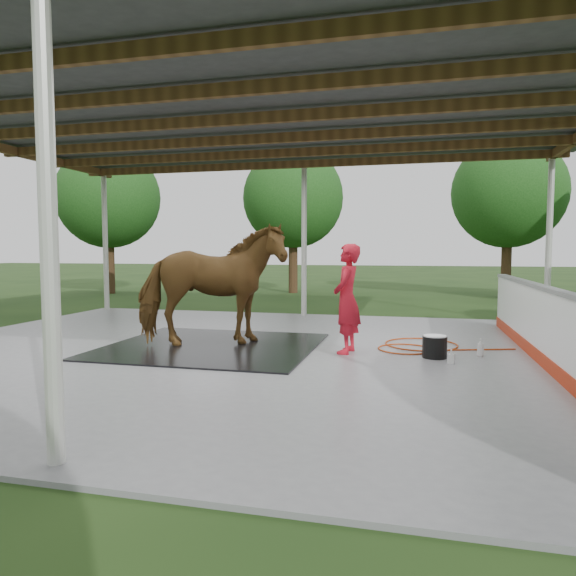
% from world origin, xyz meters
% --- Properties ---
extents(ground, '(100.00, 100.00, 0.00)m').
position_xyz_m(ground, '(0.00, 0.00, 0.00)').
color(ground, '#1E3814').
extents(concrete_slab, '(12.00, 10.00, 0.05)m').
position_xyz_m(concrete_slab, '(0.00, 0.00, 0.03)').
color(concrete_slab, slate).
rests_on(concrete_slab, ground).
extents(pavilion_structure, '(12.60, 10.60, 4.05)m').
position_xyz_m(pavilion_structure, '(0.00, -0.00, 3.97)').
color(pavilion_structure, beige).
rests_on(pavilion_structure, ground).
extents(dasher_board, '(0.16, 8.00, 1.15)m').
position_xyz_m(dasher_board, '(4.60, 0.00, 0.59)').
color(dasher_board, '#AA270E').
rests_on(dasher_board, concrete_slab).
extents(tree_belt, '(28.00, 28.00, 5.80)m').
position_xyz_m(tree_belt, '(0.30, 0.90, 3.79)').
color(tree_belt, '#382314').
rests_on(tree_belt, ground).
extents(rubber_mat, '(3.55, 3.32, 0.03)m').
position_xyz_m(rubber_mat, '(-0.67, 0.16, 0.06)').
color(rubber_mat, black).
rests_on(rubber_mat, concrete_slab).
extents(horse, '(2.74, 2.08, 2.11)m').
position_xyz_m(horse, '(-0.67, 0.16, 1.13)').
color(horse, brown).
rests_on(horse, rubber_mat).
extents(handler, '(0.49, 0.69, 1.78)m').
position_xyz_m(handler, '(1.67, 0.18, 0.94)').
color(handler, red).
rests_on(handler, concrete_slab).
extents(wash_bucket, '(0.38, 0.38, 0.35)m').
position_xyz_m(wash_bucket, '(3.06, 0.13, 0.23)').
color(wash_bucket, black).
rests_on(wash_bucket, concrete_slab).
extents(soap_bottle_a, '(0.11, 0.11, 0.28)m').
position_xyz_m(soap_bottle_a, '(3.77, 0.39, 0.19)').
color(soap_bottle_a, silver).
rests_on(soap_bottle_a, concrete_slab).
extents(soap_bottle_b, '(0.12, 0.12, 0.21)m').
position_xyz_m(soap_bottle_b, '(3.28, -0.24, 0.16)').
color(soap_bottle_b, '#338CD8').
rests_on(soap_bottle_b, concrete_slab).
extents(hose_coil, '(2.27, 1.60, 0.02)m').
position_xyz_m(hose_coil, '(2.79, 1.02, 0.06)').
color(hose_coil, '#A4360B').
rests_on(hose_coil, concrete_slab).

